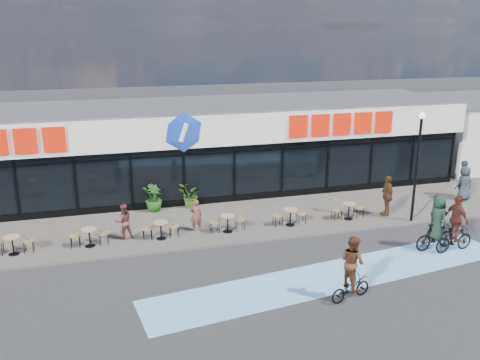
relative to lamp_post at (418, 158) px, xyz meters
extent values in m
plane|color=#28282B|center=(-9.52, -2.30, -3.03)|extent=(120.00, 120.00, 0.00)
cube|color=#615D56|center=(-9.52, 2.20, -2.98)|extent=(44.00, 5.00, 0.10)
cube|color=#78B2E2|center=(-5.52, -3.80, -3.03)|extent=(14.17, 4.13, 0.01)
cube|color=black|center=(-9.52, 7.70, -1.53)|extent=(30.00, 6.00, 3.00)
cube|color=white|center=(-9.52, 7.55, 0.72)|extent=(30.60, 6.30, 1.50)
cube|color=#47474C|center=(-9.52, 7.70, 1.52)|extent=(30.60, 6.30, 0.10)
cube|color=#0D3097|center=(-9.52, 4.66, 0.02)|extent=(30.60, 0.08, 0.18)
cube|color=black|center=(-9.52, 4.67, -0.38)|extent=(30.00, 0.06, 0.08)
cube|color=black|center=(-9.52, 4.68, -2.83)|extent=(30.00, 0.10, 0.40)
cube|color=red|center=(-1.52, 4.40, 0.77)|extent=(5.63, 0.18, 1.10)
ellipsoid|color=#163DB7|center=(-9.52, 4.40, 0.77)|extent=(1.90, 0.24, 1.90)
cylinder|color=black|center=(-17.02, 4.67, -1.53)|extent=(0.10, 0.10, 3.00)
cylinder|color=black|center=(-14.52, 4.67, -1.53)|extent=(0.10, 0.10, 3.00)
cylinder|color=black|center=(-12.02, 4.67, -1.53)|extent=(0.10, 0.10, 3.00)
cylinder|color=black|center=(-9.52, 4.67, -1.53)|extent=(0.10, 0.10, 3.00)
cylinder|color=black|center=(-7.02, 4.67, -1.53)|extent=(0.10, 0.10, 3.00)
cylinder|color=black|center=(-4.52, 4.67, -1.53)|extent=(0.10, 0.10, 3.00)
cylinder|color=black|center=(-2.02, 4.67, -1.53)|extent=(0.10, 0.10, 3.00)
cylinder|color=black|center=(0.48, 4.67, -1.53)|extent=(0.10, 0.10, 3.00)
cylinder|color=black|center=(2.98, 4.67, -1.53)|extent=(0.10, 0.10, 3.00)
cylinder|color=black|center=(5.48, 4.67, -1.53)|extent=(0.10, 0.10, 3.00)
cylinder|color=black|center=(0.00, 0.00, -0.60)|extent=(0.12, 0.12, 4.67)
sphere|color=#FFF2CC|center=(0.00, 0.00, 1.83)|extent=(0.28, 0.28, 0.28)
cylinder|color=#9D8065|center=(-16.77, 0.92, -2.21)|extent=(0.60, 0.60, 0.04)
cylinder|color=black|center=(-16.77, 0.92, -2.56)|extent=(0.06, 0.06, 0.70)
cylinder|color=black|center=(-16.77, 0.92, -2.92)|extent=(0.40, 0.40, 0.02)
cylinder|color=#9D8065|center=(-13.95, 0.92, -2.21)|extent=(0.60, 0.60, 0.04)
cylinder|color=black|center=(-13.95, 0.92, -2.56)|extent=(0.06, 0.06, 0.70)
cylinder|color=black|center=(-13.95, 0.92, -2.92)|extent=(0.40, 0.40, 0.02)
cylinder|color=#9D8065|center=(-11.12, 0.92, -2.21)|extent=(0.60, 0.60, 0.04)
cylinder|color=black|center=(-11.12, 0.92, -2.56)|extent=(0.06, 0.06, 0.70)
cylinder|color=black|center=(-11.12, 0.92, -2.92)|extent=(0.40, 0.40, 0.02)
cylinder|color=#9D8065|center=(-8.30, 0.92, -2.21)|extent=(0.60, 0.60, 0.04)
cylinder|color=black|center=(-8.30, 0.92, -2.56)|extent=(0.06, 0.06, 0.70)
cylinder|color=black|center=(-8.30, 0.92, -2.92)|extent=(0.40, 0.40, 0.02)
cylinder|color=#9D8065|center=(-5.47, 0.92, -2.21)|extent=(0.60, 0.60, 0.04)
cylinder|color=black|center=(-5.47, 0.92, -2.56)|extent=(0.06, 0.06, 0.70)
cylinder|color=black|center=(-5.47, 0.92, -2.92)|extent=(0.40, 0.40, 0.02)
cylinder|color=#9D8065|center=(-2.64, 0.92, -2.21)|extent=(0.60, 0.60, 0.04)
cylinder|color=black|center=(-2.64, 0.92, -2.56)|extent=(0.06, 0.06, 0.70)
cylinder|color=black|center=(-2.64, 0.92, -2.92)|extent=(0.40, 0.40, 0.02)
imported|color=#265A19|center=(-11.07, 4.45, -2.36)|extent=(0.98, 1.10, 1.14)
imported|color=#1D4F16|center=(-11.03, 4.33, -2.29)|extent=(1.02, 1.02, 1.29)
imported|color=#345719|center=(-9.33, 4.42, -2.36)|extent=(1.13, 1.02, 1.14)
imported|color=brown|center=(-9.57, 1.41, -2.23)|extent=(0.56, 0.41, 1.41)
imported|color=brown|center=(-12.58, 1.34, -2.18)|extent=(0.84, 0.72, 1.51)
imported|color=#4A2F1A|center=(-0.75, 0.95, -1.98)|extent=(0.65, 1.18, 1.90)
imported|color=black|center=(4.42, 2.27, -1.97)|extent=(0.54, 0.75, 1.92)
imported|color=#293341|center=(4.16, 1.85, -2.07)|extent=(0.88, 0.61, 1.73)
imported|color=black|center=(-0.18, -3.14, -2.51)|extent=(1.80, 0.69, 1.05)
imported|color=#4F251C|center=(-0.18, -3.14, -1.65)|extent=(0.58, 1.14, 1.87)
imported|color=black|center=(-0.76, -2.76, -2.48)|extent=(1.90, 0.72, 1.11)
imported|color=#192E22|center=(-0.76, -2.76, -1.68)|extent=(0.66, 0.94, 1.80)
imported|color=black|center=(-5.78, -5.39, -2.63)|extent=(1.64, 0.94, 0.81)
imported|color=#4E2D1B|center=(-5.78, -5.39, -1.70)|extent=(0.87, 1.01, 1.76)
camera|label=1|loc=(-13.09, -18.58, 5.47)|focal=38.00mm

